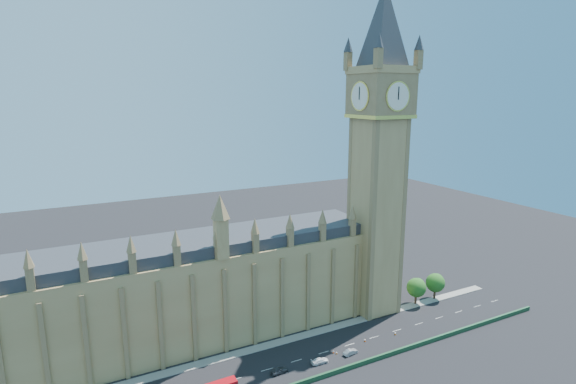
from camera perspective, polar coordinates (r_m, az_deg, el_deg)
name	(u,v)px	position (r m, az deg, el deg)	size (l,w,h in m)	color
ground	(282,365)	(117.06, -0.79, -21.12)	(400.00, 400.00, 0.00)	black
palace_westminster	(155,298)	(122.06, -16.50, -12.74)	(120.00, 20.00, 28.00)	#9E7D4C
elizabeth_tower	(379,130)	(130.59, 11.52, 7.68)	(20.59, 20.59, 105.00)	#9E7D4C
bridge_parapet	(300,384)	(110.14, 1.48, -23.15)	(160.00, 0.60, 1.20)	#1E4C2D
kerb_north	(266,346)	(124.29, -2.86, -18.93)	(160.00, 3.00, 0.16)	gray
tree_east_near	(417,287)	(148.82, 16.03, -11.51)	(6.00, 6.00, 8.50)	#382619
tree_east_far	(436,282)	(154.08, 18.25, -10.82)	(6.00, 6.00, 8.50)	#382619
car_grey	(279,370)	(113.99, -1.13, -21.71)	(1.69, 4.20, 1.43)	#393B40
car_silver	(350,352)	(121.63, 7.93, -19.48)	(1.41, 4.04, 1.33)	#979A9E
car_white	(320,361)	(117.62, 4.07, -20.60)	(1.83, 4.51, 1.31)	white
cone_a	(337,353)	(121.58, 6.20, -19.64)	(0.53, 0.53, 0.64)	black
cone_b	(333,352)	(121.81, 5.77, -19.53)	(0.55, 0.55, 0.73)	black
cone_c	(395,333)	(132.24, 13.47, -17.07)	(0.51, 0.51, 0.79)	black
cone_d	(365,340)	(127.59, 9.76, -18.06)	(0.53, 0.53, 0.77)	black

